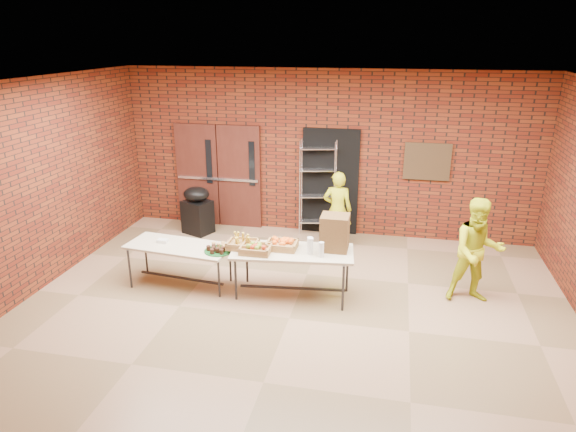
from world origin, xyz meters
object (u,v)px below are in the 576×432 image
object	(u,v)px
volunteer_woman	(337,210)
volunteer_man	(477,251)
covered_grill	(197,210)
table_right	(292,255)
coffee_dispenser	(335,233)
wire_rack	(318,188)
table_left	(179,249)

from	to	relation	value
volunteer_woman	volunteer_man	xyz separation A→B (m)	(2.24, -1.63, 0.07)
covered_grill	volunteer_man	xyz separation A→B (m)	(5.05, -1.78, 0.32)
table_right	coffee_dispenser	xyz separation A→B (m)	(0.60, 0.18, 0.33)
volunteer_woman	volunteer_man	size ratio (longest dim) A/B	0.92
wire_rack	coffee_dispenser	world-z (taller)	wire_rack
coffee_dispenser	volunteer_man	bearing A→B (deg)	6.51
table_left	coffee_dispenser	xyz separation A→B (m)	(2.41, 0.19, 0.39)
covered_grill	volunteer_man	world-z (taller)	volunteer_man
wire_rack	covered_grill	distance (m)	2.43
table_right	covered_grill	world-z (taller)	covered_grill
covered_grill	volunteer_man	size ratio (longest dim) A/B	0.60
wire_rack	coffee_dispenser	bearing A→B (deg)	-87.61
table_left	coffee_dispenser	bearing A→B (deg)	10.72
wire_rack	table_left	distance (m)	3.20
table_right	covered_grill	xyz separation A→B (m)	(-2.38, 2.20, -0.20)
covered_grill	volunteer_woman	bearing A→B (deg)	19.76
volunteer_man	volunteer_woman	bearing A→B (deg)	135.33
table_right	covered_grill	bearing A→B (deg)	130.89
table_right	coffee_dispenser	bearing A→B (deg)	10.17
table_right	volunteer_woman	xyz separation A→B (m)	(0.43, 2.05, 0.05)
table_right	volunteer_man	xyz separation A→B (m)	(2.67, 0.42, 0.12)
table_left	volunteer_woman	distance (m)	3.04
volunteer_woman	table_right	bearing A→B (deg)	76.35
table_left	volunteer_man	size ratio (longest dim) A/B	1.07
table_left	covered_grill	bearing A→B (deg)	110.90
volunteer_man	coffee_dispenser	bearing A→B (deg)	177.88
table_left	volunteer_man	bearing A→B (deg)	11.68
coffee_dispenser	volunteer_man	size ratio (longest dim) A/B	0.34
volunteer_man	covered_grill	bearing A→B (deg)	151.92
table_left	volunteer_woman	bearing A→B (deg)	48.88
table_left	coffee_dispenser	world-z (taller)	coffee_dispenser
table_left	volunteer_man	world-z (taller)	volunteer_man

